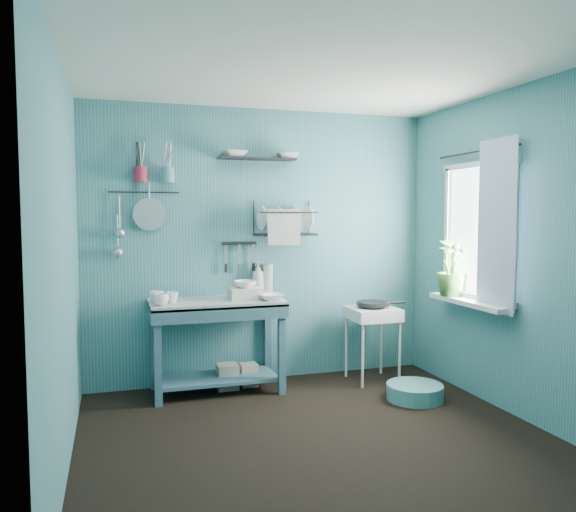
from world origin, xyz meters
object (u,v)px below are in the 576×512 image
object	(u,v)px
hotplate_stand	(372,344)
potted_plant	(452,268)
colander	(149,214)
utensil_cup_magenta	(140,174)
utensil_cup_teal	(168,175)
storage_tin_large	(227,376)
storage_tin_small	(249,375)
floor_basin	(415,392)
mug_right	(157,297)
dish_rack	(285,218)
mug_left	(161,300)
frying_pan	(373,304)
wash_tub	(245,293)
soap_bottle	(258,279)
mug_mid	(172,298)
water_bottle	(268,279)
work_counter	(217,346)

from	to	relation	value
hotplate_stand	potted_plant	bearing A→B (deg)	-42.66
colander	utensil_cup_magenta	bearing A→B (deg)	-156.88
utensil_cup_teal	storage_tin_large	size ratio (longest dim) A/B	0.59
storage_tin_small	floor_basin	bearing A→B (deg)	-32.46
mug_right	hotplate_stand	distance (m)	2.00
dish_rack	storage_tin_large	distance (m)	1.51
utensil_cup_teal	storage_tin_small	size ratio (longest dim) A/B	0.65
mug_left	frying_pan	world-z (taller)	mug_left
utensil_cup_magenta	utensil_cup_teal	distance (m)	0.23
wash_tub	dish_rack	bearing A→B (deg)	20.80
soap_bottle	utensil_cup_magenta	world-z (taller)	utensil_cup_magenta
floor_basin	mug_left	bearing A→B (deg)	164.87
mug_right	mug_left	bearing A→B (deg)	-82.87
dish_rack	utensil_cup_magenta	world-z (taller)	utensil_cup_magenta
wash_tub	storage_tin_large	distance (m)	0.76
frying_pan	dish_rack	size ratio (longest dim) A/B	0.55
hotplate_stand	storage_tin_small	size ratio (longest dim) A/B	3.41
mug_mid	colander	bearing A→B (deg)	119.60
utensil_cup_teal	dish_rack	bearing A→B (deg)	-2.76
utensil_cup_magenta	storage_tin_large	world-z (taller)	utensil_cup_magenta
mug_mid	wash_tub	xyz separation A→B (m)	(0.63, 0.04, 0.00)
water_bottle	frying_pan	size ratio (longest dim) A/B	0.93
mug_left	hotplate_stand	distance (m)	1.98
utensil_cup_teal	wash_tub	bearing A→B (deg)	-18.15
utensil_cup_teal	potted_plant	xyz separation A→B (m)	(2.36, -0.72, -0.80)
wash_tub	hotplate_stand	bearing A→B (deg)	-3.85
frying_pan	hotplate_stand	bearing A→B (deg)	0.00
hotplate_stand	storage_tin_small	bearing A→B (deg)	166.72
wash_tub	hotplate_stand	size ratio (longest dim) A/B	0.41
work_counter	colander	distance (m)	1.28
soap_bottle	frying_pan	bearing A→B (deg)	-16.46
utensil_cup_magenta	utensil_cup_teal	size ratio (longest dim) A/B	1.00
water_bottle	mug_right	bearing A→B (deg)	-167.83
potted_plant	floor_basin	distance (m)	1.12
hotplate_stand	dish_rack	xyz separation A→B (m)	(-0.77, 0.24, 1.17)
water_bottle	work_counter	bearing A→B (deg)	-157.07
dish_rack	utensil_cup_teal	distance (m)	1.10
colander	storage_tin_large	xyz separation A→B (m)	(0.64, -0.17, -1.43)
mug_right	potted_plant	size ratio (longest dim) A/B	0.25
soap_bottle	colander	bearing A→B (deg)	179.07
dish_rack	storage_tin_large	world-z (taller)	dish_rack
storage_tin_large	colander	bearing A→B (deg)	165.43
mug_mid	potted_plant	xyz separation A→B (m)	(2.36, -0.47, 0.23)
utensil_cup_magenta	floor_basin	world-z (taller)	utensil_cup_magenta
wash_tub	storage_tin_small	distance (m)	0.76
storage_tin_large	floor_basin	distance (m)	1.62
mug_left	wash_tub	distance (m)	0.74
hotplate_stand	utensil_cup_teal	world-z (taller)	utensil_cup_teal
soap_bottle	water_bottle	bearing A→B (deg)	11.31
water_bottle	hotplate_stand	world-z (taller)	water_bottle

